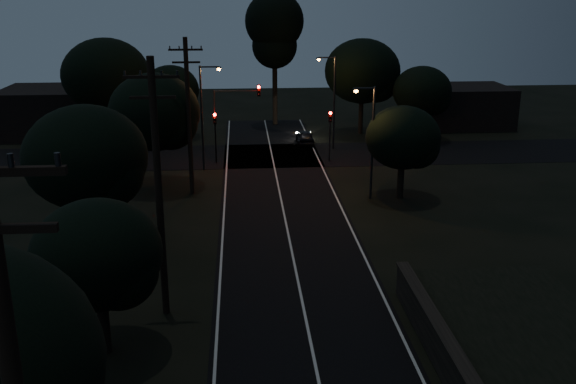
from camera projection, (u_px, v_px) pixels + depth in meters
road_surface at (280, 195)px, 43.68m from camera, size 60.00×70.00×0.03m
utility_pole_mid at (158, 187)px, 26.19m from camera, size 2.20×0.30×11.00m
utility_pole_far at (189, 115)px, 42.42m from camera, size 2.20×0.30×10.50m
tree_left_b at (101, 258)px, 23.65m from camera, size 4.85×4.85×6.16m
tree_left_c at (90, 160)px, 32.60m from camera, size 6.28×6.28×7.94m
tree_left_d at (158, 114)px, 44.12m from camera, size 6.31×6.31×8.01m
tree_far_nw at (173, 91)px, 59.56m from camera, size 5.29×5.29×6.70m
tree_far_w at (109, 77)px, 54.81m from camera, size 7.45×7.45×9.50m
tree_far_ne at (365, 73)px, 60.36m from camera, size 7.14×7.14×9.03m
tree_far_e at (424, 93)px, 58.35m from camera, size 5.34×5.34×6.77m
tree_right_a at (406, 139)px, 41.88m from camera, size 4.90×4.90×6.23m
tall_pine at (275, 29)px, 63.53m from camera, size 5.83×5.83×13.26m
building_left at (58, 111)px, 61.41m from camera, size 10.00×8.00×4.40m
building_right at (462, 106)px, 65.29m from camera, size 9.00×7.00×4.00m
signal_left at (215, 128)px, 50.91m from camera, size 0.28×0.35×4.10m
signal_right at (330, 127)px, 51.57m from camera, size 0.28×0.35×4.10m
signal_mast at (236, 109)px, 50.58m from camera, size 3.70×0.35×6.25m
streetlight_a at (204, 111)px, 48.43m from camera, size 1.66×0.26×8.00m
streetlight_b at (332, 96)px, 54.89m from camera, size 1.66×0.26×8.00m
streetlight_c at (370, 135)px, 41.71m from camera, size 1.46×0.26×7.50m
car at (305, 137)px, 57.85m from camera, size 1.52×3.71×1.26m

